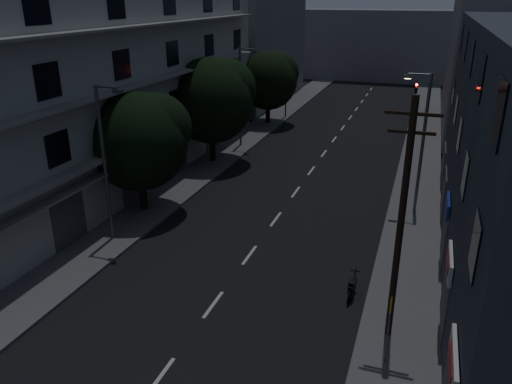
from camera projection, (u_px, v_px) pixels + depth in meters
The scene contains 19 objects.
ground at pixel (313, 169), 37.07m from camera, with size 160.00×160.00×0.00m, color black.
sidewalk_left at pixel (220, 158), 39.31m from camera, with size 3.00×90.00×0.15m, color #565659.
sidewalk_right at pixel (418, 179), 34.78m from camera, with size 3.00×90.00×0.15m, color #565659.
lane_markings at pixel (329, 146), 42.56m from camera, with size 0.15×60.50×0.01m.
building_left at pixel (110, 79), 31.96m from camera, with size 7.00×36.00×14.00m.
building_far_left at pixel (259, 32), 57.97m from camera, with size 6.00×20.00×16.00m, color slate.
building_far_right at pixel (484, 59), 45.99m from camera, with size 6.00×20.00×13.00m, color slate.
building_far_end at pixel (382, 45), 74.78m from camera, with size 24.00×8.00×10.00m, color slate.
tree_near at pixel (140, 138), 28.22m from camera, with size 5.65×5.65×6.96m.
tree_mid at pixel (212, 97), 36.75m from camera, with size 6.31×6.31×7.77m.
tree_far at pixel (269, 78), 48.23m from camera, with size 5.62×5.62×6.95m.
traffic_signal_far_right at pixel (416, 95), 47.48m from camera, with size 0.28×0.37×4.10m.
traffic_signal_far_left at pixel (286, 88), 51.06m from camera, with size 0.28×0.37×4.10m.
street_lamp_left_near at pixel (106, 157), 24.55m from camera, with size 1.51×0.25×8.00m.
street_lamp_right at pixel (421, 137), 28.01m from camera, with size 1.51×0.25×8.00m.
street_lamp_left_far at pixel (242, 92), 40.84m from camera, with size 1.51×0.25×8.00m.
utility_pole at pixel (401, 220), 17.07m from camera, with size 1.80×0.24×9.00m.
bus_stop_sign at pixel (389, 319), 16.76m from camera, with size 0.06×0.35×2.52m.
motorcycle at pixel (352, 288), 21.22m from camera, with size 0.49×1.69×1.08m.
Camera 1 is at (7.42, -9.57, 12.05)m, focal length 35.00 mm.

